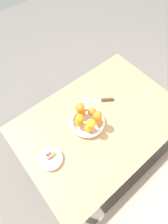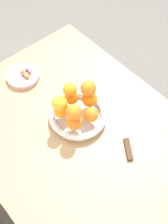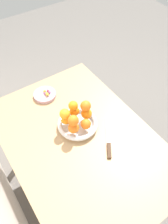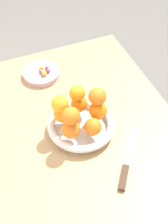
{
  "view_description": "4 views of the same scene",
  "coord_description": "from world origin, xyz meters",
  "px_view_note": "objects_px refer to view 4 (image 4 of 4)",
  "views": [
    {
      "loc": [
        0.43,
        0.35,
        1.79
      ],
      "look_at": [
        0.08,
        -0.07,
        0.84
      ],
      "focal_mm": 28.0,
      "sensor_mm": 36.0,
      "label": 1
    },
    {
      "loc": [
        -0.39,
        0.35,
        1.69
      ],
      "look_at": [
        0.05,
        -0.04,
        0.82
      ],
      "focal_mm": 45.0,
      "sensor_mm": 36.0,
      "label": 2
    },
    {
      "loc": [
        -0.55,
        0.35,
        1.77
      ],
      "look_at": [
        0.06,
        -0.06,
        0.87
      ],
      "focal_mm": 35.0,
      "sensor_mm": 36.0,
      "label": 3
    },
    {
      "loc": [
        -0.62,
        0.24,
        1.66
      ],
      "look_at": [
        0.09,
        -0.05,
        0.81
      ],
      "focal_mm": 55.0,
      "sensor_mm": 36.0,
      "label": 4
    }
  ],
  "objects_px": {
    "orange_7": "(71,116)",
    "orange_8": "(60,104)",
    "orange_4": "(62,114)",
    "candy_ball_4": "(42,68)",
    "candy_ball_2": "(45,73)",
    "knife": "(127,162)",
    "candy_ball_5": "(47,68)",
    "fruit_bowl": "(81,126)",
    "candy_ball_1": "(41,71)",
    "orange_0": "(71,129)",
    "candy_dish": "(41,74)",
    "candy_ball_3": "(44,72)",
    "candy_ball_0": "(48,71)",
    "orange_6": "(77,93)",
    "dining_table": "(80,165)",
    "orange_5": "(97,97)",
    "orange_3": "(79,104)",
    "orange_2": "(98,111)",
    "orange_1": "(93,127)"
  },
  "relations": [
    {
      "from": "orange_7",
      "to": "orange_8",
      "type": "relative_size",
      "value": 1.03
    },
    {
      "from": "orange_4",
      "to": "candy_ball_4",
      "type": "bearing_deg",
      "value": -4.12
    },
    {
      "from": "candy_ball_2",
      "to": "knife",
      "type": "relative_size",
      "value": 0.09
    },
    {
      "from": "candy_ball_5",
      "to": "candy_ball_2",
      "type": "bearing_deg",
      "value": 149.36
    },
    {
      "from": "fruit_bowl",
      "to": "candy_ball_1",
      "type": "distance_m",
      "value": 0.32
    },
    {
      "from": "orange_0",
      "to": "fruit_bowl",
      "type": "bearing_deg",
      "value": -51.92
    },
    {
      "from": "fruit_bowl",
      "to": "orange_7",
      "type": "bearing_deg",
      "value": 126.99
    },
    {
      "from": "fruit_bowl",
      "to": "orange_4",
      "type": "xyz_separation_m",
      "value": [
        0.04,
        0.05,
        0.05
      ]
    },
    {
      "from": "candy_dish",
      "to": "candy_ball_4",
      "type": "height_order",
      "value": "candy_ball_4"
    },
    {
      "from": "candy_ball_2",
      "to": "candy_ball_3",
      "type": "height_order",
      "value": "candy_ball_2"
    },
    {
      "from": "fruit_bowl",
      "to": "candy_ball_0",
      "type": "distance_m",
      "value": 0.31
    },
    {
      "from": "candy_dish",
      "to": "candy_ball_5",
      "type": "bearing_deg",
      "value": -83.61
    },
    {
      "from": "orange_7",
      "to": "candy_ball_5",
      "type": "distance_m",
      "value": 0.38
    },
    {
      "from": "candy_dish",
      "to": "orange_4",
      "type": "distance_m",
      "value": 0.29
    },
    {
      "from": "orange_7",
      "to": "candy_ball_4",
      "type": "height_order",
      "value": "orange_7"
    },
    {
      "from": "orange_6",
      "to": "candy_ball_3",
      "type": "xyz_separation_m",
      "value": [
        0.25,
        0.04,
        -0.09
      ]
    },
    {
      "from": "candy_ball_2",
      "to": "dining_table",
      "type": "bearing_deg",
      "value": 179.72
    },
    {
      "from": "orange_4",
      "to": "candy_ball_0",
      "type": "bearing_deg",
      "value": -7.63
    },
    {
      "from": "orange_5",
      "to": "orange_8",
      "type": "height_order",
      "value": "orange_5"
    },
    {
      "from": "fruit_bowl",
      "to": "orange_3",
      "type": "distance_m",
      "value": 0.08
    },
    {
      "from": "candy_ball_0",
      "to": "candy_ball_5",
      "type": "bearing_deg",
      "value": -2.46
    },
    {
      "from": "candy_ball_1",
      "to": "orange_8",
      "type": "bearing_deg",
      "value": 176.53
    },
    {
      "from": "candy_ball_3",
      "to": "knife",
      "type": "xyz_separation_m",
      "value": [
        -0.49,
        -0.12,
        -0.03
      ]
    },
    {
      "from": "orange_8",
      "to": "candy_ball_3",
      "type": "bearing_deg",
      "value": -5.46
    },
    {
      "from": "dining_table",
      "to": "candy_ball_5",
      "type": "height_order",
      "value": "candy_ball_5"
    },
    {
      "from": "candy_ball_0",
      "to": "knife",
      "type": "relative_size",
      "value": 0.07
    },
    {
      "from": "dining_table",
      "to": "orange_3",
      "type": "xyz_separation_m",
      "value": [
        0.14,
        -0.05,
        0.16
      ]
    },
    {
      "from": "orange_8",
      "to": "orange_0",
      "type": "bearing_deg",
      "value": -171.24
    },
    {
      "from": "dining_table",
      "to": "orange_6",
      "type": "height_order",
      "value": "orange_6"
    },
    {
      "from": "candy_ball_3",
      "to": "candy_dish",
      "type": "bearing_deg",
      "value": 26.76
    },
    {
      "from": "orange_6",
      "to": "orange_7",
      "type": "distance_m",
      "value": 0.11
    },
    {
      "from": "orange_0",
      "to": "candy_ball_2",
      "type": "bearing_deg",
      "value": -2.75
    },
    {
      "from": "candy_dish",
      "to": "candy_ball_3",
      "type": "distance_m",
      "value": 0.03
    },
    {
      "from": "orange_2",
      "to": "candy_ball_0",
      "type": "bearing_deg",
      "value": 14.55
    },
    {
      "from": "orange_5",
      "to": "orange_8",
      "type": "bearing_deg",
      "value": 81.67
    },
    {
      "from": "candy_ball_4",
      "to": "orange_4",
      "type": "bearing_deg",
      "value": 175.88
    },
    {
      "from": "candy_ball_4",
      "to": "orange_8",
      "type": "bearing_deg",
      "value": 174.58
    },
    {
      "from": "orange_0",
      "to": "orange_3",
      "type": "distance_m",
      "value": 0.12
    },
    {
      "from": "dining_table",
      "to": "candy_ball_0",
      "type": "height_order",
      "value": "candy_ball_0"
    },
    {
      "from": "orange_2",
      "to": "candy_ball_3",
      "type": "relative_size",
      "value": 3.38
    },
    {
      "from": "orange_1",
      "to": "orange_4",
      "type": "bearing_deg",
      "value": 39.02
    },
    {
      "from": "candy_ball_4",
      "to": "knife",
      "type": "relative_size",
      "value": 0.08
    },
    {
      "from": "knife",
      "to": "candy_ball_1",
      "type": "bearing_deg",
      "value": 14.45
    },
    {
      "from": "orange_2",
      "to": "candy_ball_1",
      "type": "height_order",
      "value": "orange_2"
    },
    {
      "from": "orange_0",
      "to": "orange_4",
      "type": "relative_size",
      "value": 1.02
    },
    {
      "from": "candy_ball_2",
      "to": "orange_6",
      "type": "bearing_deg",
      "value": -169.77
    },
    {
      "from": "orange_8",
      "to": "candy_dish",
      "type": "bearing_deg",
      "value": -3.41
    },
    {
      "from": "orange_4",
      "to": "candy_ball_1",
      "type": "distance_m",
      "value": 0.28
    },
    {
      "from": "knife",
      "to": "candy_ball_3",
      "type": "bearing_deg",
      "value": 13.76
    },
    {
      "from": "orange_2",
      "to": "candy_ball_4",
      "type": "relative_size",
      "value": 3.64
    }
  ]
}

